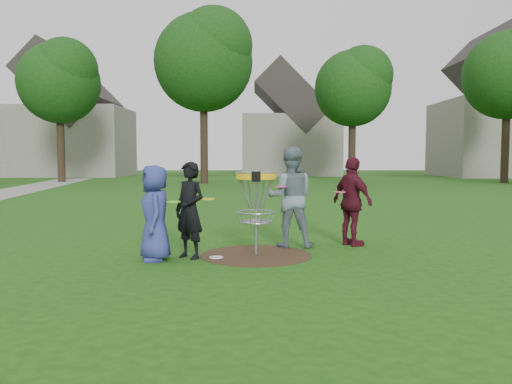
{
  "coord_description": "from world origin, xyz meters",
  "views": [
    {
      "loc": [
        -0.02,
        -7.93,
        1.59
      ],
      "look_at": [
        0.0,
        0.3,
        1.0
      ],
      "focal_mm": 35.0,
      "sensor_mm": 36.0,
      "label": 1
    }
  ],
  "objects_px": {
    "player_maroon": "(352,202)",
    "disc_golf_basket": "(256,192)",
    "player_blue": "(155,213)",
    "player_grey": "(290,197)",
    "player_black": "(190,210)"
  },
  "relations": [
    {
      "from": "player_blue",
      "to": "player_grey",
      "type": "bearing_deg",
      "value": 102.4
    },
    {
      "from": "player_black",
      "to": "player_maroon",
      "type": "distance_m",
      "value": 2.95
    },
    {
      "from": "player_grey",
      "to": "disc_golf_basket",
      "type": "distance_m",
      "value": 0.98
    },
    {
      "from": "player_grey",
      "to": "player_black",
      "type": "bearing_deg",
      "value": 34.81
    },
    {
      "from": "player_grey",
      "to": "player_blue",
      "type": "bearing_deg",
      "value": 32.18
    },
    {
      "from": "player_maroon",
      "to": "disc_golf_basket",
      "type": "xyz_separation_m",
      "value": [
        -1.71,
        -0.87,
        0.23
      ]
    },
    {
      "from": "player_blue",
      "to": "player_black",
      "type": "height_order",
      "value": "player_black"
    },
    {
      "from": "player_black",
      "to": "disc_golf_basket",
      "type": "xyz_separation_m",
      "value": [
        1.03,
        0.22,
        0.27
      ]
    },
    {
      "from": "player_black",
      "to": "player_blue",
      "type": "bearing_deg",
      "value": -123.93
    },
    {
      "from": "player_maroon",
      "to": "disc_golf_basket",
      "type": "relative_size",
      "value": 1.14
    },
    {
      "from": "player_grey",
      "to": "player_maroon",
      "type": "xyz_separation_m",
      "value": [
        1.11,
        0.11,
        -0.09
      ]
    },
    {
      "from": "player_blue",
      "to": "player_black",
      "type": "xyz_separation_m",
      "value": [
        0.51,
        0.17,
        0.02
      ]
    },
    {
      "from": "player_black",
      "to": "disc_golf_basket",
      "type": "relative_size",
      "value": 1.09
    },
    {
      "from": "player_maroon",
      "to": "disc_golf_basket",
      "type": "distance_m",
      "value": 1.93
    },
    {
      "from": "player_blue",
      "to": "player_maroon",
      "type": "bearing_deg",
      "value": 95.28
    }
  ]
}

